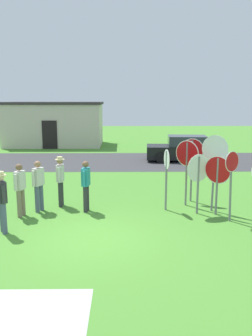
{
  "coord_description": "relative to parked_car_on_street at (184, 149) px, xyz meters",
  "views": [
    {
      "loc": [
        0.83,
        -8.97,
        3.67
      ],
      "look_at": [
        0.98,
        3.13,
        1.3
      ],
      "focal_mm": 37.88,
      "sensor_mm": 36.0,
      "label": 1
    }
  ],
  "objects": [
    {
      "name": "stop_sign_tallest",
      "position": [
        -1.49,
        -9.07,
        0.89
      ],
      "size": [
        0.68,
        0.62,
        2.28
      ],
      "color": "slate",
      "rests_on": "ground"
    },
    {
      "name": "stop_sign_leaning_right",
      "position": [
        -1.28,
        -9.98,
        0.64
      ],
      "size": [
        0.79,
        0.43,
        1.95
      ],
      "color": "slate",
      "rests_on": "ground"
    },
    {
      "name": "person_in_blue",
      "position": [
        -6.91,
        -10.2,
        0.26
      ],
      "size": [
        0.3,
        0.55,
        1.69
      ],
      "color": "#7A6B56",
      "rests_on": "ground"
    },
    {
      "name": "ground_plane",
      "position": [
        -4.55,
        -12.03,
        -0.69
      ],
      "size": [
        80.0,
        80.0,
        0.0
      ],
      "primitive_type": "plane",
      "color": "#47842D"
    },
    {
      "name": "person_on_left",
      "position": [
        -6.46,
        -9.68,
        0.26
      ],
      "size": [
        0.36,
        0.52,
        1.69
      ],
      "color": "#4C5670",
      "rests_on": "ground"
    },
    {
      "name": "person_in_dark_shirt",
      "position": [
        -7.01,
        -11.6,
        0.3
      ],
      "size": [
        0.37,
        0.5,
        1.74
      ],
      "color": "#4C5670",
      "rests_on": "ground"
    },
    {
      "name": "building_background",
      "position": [
        -9.06,
        7.47,
        1.04
      ],
      "size": [
        7.56,
        4.66,
        3.44
      ],
      "color": "beige",
      "rests_on": "ground"
    },
    {
      "name": "stop_sign_leaning_left",
      "position": [
        -1.21,
        -8.57,
        0.89
      ],
      "size": [
        0.79,
        0.25,
        2.29
      ],
      "color": "slate",
      "rests_on": "ground"
    },
    {
      "name": "street_asphalt",
      "position": [
        -4.55,
        -0.1,
        -0.68
      ],
      "size": [
        60.0,
        6.4,
        0.01
      ],
      "primitive_type": "cube",
      "color": "#38383A",
      "rests_on": "ground"
    },
    {
      "name": "stop_sign_center_cluster",
      "position": [
        -0.69,
        -9.65,
        1.06
      ],
      "size": [
        0.76,
        0.55,
        2.52
      ],
      "color": "slate",
      "rests_on": "ground"
    },
    {
      "name": "parked_car_on_street",
      "position": [
        0.0,
        0.0,
        0.0
      ],
      "size": [
        4.42,
        2.25,
        1.51
      ],
      "color": "black",
      "rests_on": "ground"
    },
    {
      "name": "stop_sign_nearest",
      "position": [
        -0.7,
        -10.11,
        0.61
      ],
      "size": [
        0.7,
        0.59,
        1.92
      ],
      "color": "slate",
      "rests_on": "ground"
    },
    {
      "name": "stop_sign_rear_right",
      "position": [
        -2.25,
        -9.6,
        0.69
      ],
      "size": [
        0.11,
        0.65,
        2.05
      ],
      "color": "slate",
      "rests_on": "ground"
    },
    {
      "name": "person_in_teal",
      "position": [
        -4.9,
        -9.71,
        0.26
      ],
      "size": [
        0.27,
        0.56,
        1.69
      ],
      "color": "#2D2D33",
      "rests_on": "ground"
    },
    {
      "name": "stop_sign_low_front",
      "position": [
        -0.45,
        -10.7,
        0.74
      ],
      "size": [
        0.52,
        0.4,
        2.15
      ],
      "color": "slate",
      "rests_on": "ground"
    },
    {
      "name": "person_near_signs",
      "position": [
        -5.83,
        -9.11,
        0.3
      ],
      "size": [
        0.31,
        0.57,
        1.74
      ],
      "color": "#2D2D33",
      "rests_on": "ground"
    }
  ]
}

